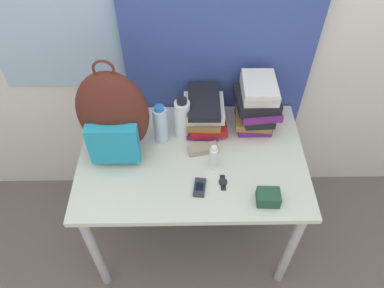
# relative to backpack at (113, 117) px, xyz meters

# --- Properties ---
(ground_plane) EXTENTS (12.00, 12.00, 0.00)m
(ground_plane) POSITION_rel_backpack_xyz_m (0.37, -0.43, -1.01)
(ground_plane) COLOR #665B51
(wall_back) EXTENTS (6.00, 0.06, 2.50)m
(wall_back) POSITION_rel_backpack_xyz_m (0.36, 0.40, 0.24)
(wall_back) COLOR silver
(wall_back) RESTS_ON ground_plane
(curtain_blue) EXTENTS (0.97, 0.04, 2.50)m
(curtain_blue) POSITION_rel_backpack_xyz_m (0.51, 0.34, 0.24)
(curtain_blue) COLOR #384C93
(curtain_blue) RESTS_ON ground_plane
(desk) EXTENTS (1.14, 0.74, 0.78)m
(desk) POSITION_rel_backpack_xyz_m (0.37, -0.06, -0.34)
(desk) COLOR beige
(desk) RESTS_ON ground_plane
(backpack) EXTENTS (0.34, 0.22, 0.55)m
(backpack) POSITION_rel_backpack_xyz_m (0.00, 0.00, 0.00)
(backpack) COLOR #512319
(backpack) RESTS_ON desk
(book_stack_left) EXTENTS (0.23, 0.28, 0.19)m
(book_stack_left) POSITION_rel_backpack_xyz_m (0.44, 0.17, -0.14)
(book_stack_left) COLOR #6B2370
(book_stack_left) RESTS_ON desk
(book_stack_center) EXTENTS (0.24, 0.26, 0.30)m
(book_stack_center) POSITION_rel_backpack_xyz_m (0.71, 0.17, -0.08)
(book_stack_center) COLOR #6B2370
(book_stack_center) RESTS_ON desk
(water_bottle) EXTENTS (0.07, 0.07, 0.23)m
(water_bottle) POSITION_rel_backpack_xyz_m (0.21, 0.07, -0.12)
(water_bottle) COLOR silver
(water_bottle) RESTS_ON desk
(sports_bottle) EXTENTS (0.08, 0.08, 0.25)m
(sports_bottle) POSITION_rel_backpack_xyz_m (0.32, 0.10, -0.11)
(sports_bottle) COLOR white
(sports_bottle) RESTS_ON desk
(sunscreen_bottle) EXTENTS (0.04, 0.04, 0.15)m
(sunscreen_bottle) POSITION_rel_backpack_xyz_m (0.47, -0.12, -0.16)
(sunscreen_bottle) COLOR white
(sunscreen_bottle) RESTS_ON desk
(cell_phone) EXTENTS (0.07, 0.11, 0.02)m
(cell_phone) POSITION_rel_backpack_xyz_m (0.40, -0.25, -0.23)
(cell_phone) COLOR #2D2D33
(cell_phone) RESTS_ON desk
(sunglasses_case) EXTENTS (0.16, 0.08, 0.04)m
(sunglasses_case) POSITION_rel_backpack_xyz_m (0.43, -0.02, -0.22)
(sunglasses_case) COLOR gray
(sunglasses_case) RESTS_ON desk
(camera_pouch) EXTENTS (0.11, 0.09, 0.06)m
(camera_pouch) POSITION_rel_backpack_xyz_m (0.71, -0.33, -0.20)
(camera_pouch) COLOR #234C33
(camera_pouch) RESTS_ON desk
(wristwatch) EXTENTS (0.04, 0.09, 0.01)m
(wristwatch) POSITION_rel_backpack_xyz_m (0.51, -0.22, -0.23)
(wristwatch) COLOR black
(wristwatch) RESTS_ON desk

